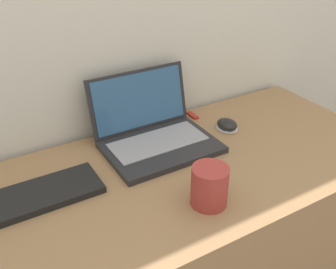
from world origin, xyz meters
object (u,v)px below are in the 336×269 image
(usb_stick, at_px, (192,115))
(computer_mouse, at_px, (227,125))
(external_keyboard, at_px, (18,202))
(laptop, at_px, (154,131))
(drink_cup, at_px, (210,185))

(usb_stick, bearing_deg, computer_mouse, -69.82)
(external_keyboard, bearing_deg, usb_stick, 15.55)
(laptop, height_order, external_keyboard, laptop)
(laptop, relative_size, external_keyboard, 0.80)
(laptop, bearing_deg, computer_mouse, -9.63)
(laptop, distance_m, drink_cup, 0.35)
(drink_cup, bearing_deg, usb_stick, 61.12)
(computer_mouse, xyz_separation_m, usb_stick, (-0.05, 0.14, -0.01))
(external_keyboard, relative_size, usb_stick, 7.54)
(external_keyboard, height_order, usb_stick, external_keyboard)
(laptop, xyz_separation_m, external_keyboard, (-0.47, -0.10, -0.04))
(laptop, height_order, usb_stick, laptop)
(drink_cup, bearing_deg, external_keyboard, 150.40)
(drink_cup, distance_m, usb_stick, 0.51)
(drink_cup, relative_size, computer_mouse, 1.32)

